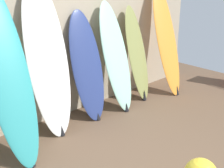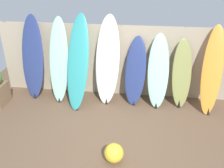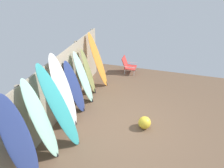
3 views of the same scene
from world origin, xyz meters
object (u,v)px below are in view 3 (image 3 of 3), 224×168
at_px(surfboard_teal_2, 59,107).
at_px(surfboard_olive_6, 89,72).
at_px(surfboard_seafoam_1, 41,121).
at_px(surfboard_white_3, 64,92).
at_px(surfboard_navy_4, 75,87).
at_px(surfboard_orange_7, 98,60).
at_px(surfboard_navy_0, 19,142).
at_px(beach_chair, 128,65).
at_px(surfboard_seafoam_5, 83,78).
at_px(beach_ball, 145,123).

xyz_separation_m(surfboard_teal_2, surfboard_olive_6, (2.39, 0.22, -0.27)).
relative_size(surfboard_seafoam_1, surfboard_white_3, 0.97).
bearing_deg(surfboard_navy_4, surfboard_olive_6, -0.63).
bearing_deg(surfboard_orange_7, surfboard_navy_0, 178.33).
relative_size(surfboard_navy_0, surfboard_navy_4, 1.28).
relative_size(surfboard_teal_2, beach_chair, 3.22).
relative_size(surfboard_navy_0, surfboard_olive_6, 1.29).
xyz_separation_m(surfboard_seafoam_1, surfboard_seafoam_5, (2.36, 0.01, -0.15)).
distance_m(surfboard_navy_4, surfboard_seafoam_5, 0.53).
xyz_separation_m(surfboard_white_3, surfboard_orange_7, (2.36, -0.12, -0.08)).
bearing_deg(beach_chair, beach_ball, 179.50).
height_order(surfboard_teal_2, beach_ball, surfboard_teal_2).
relative_size(surfboard_navy_0, surfboard_white_3, 0.98).
distance_m(surfboard_seafoam_5, beach_ball, 2.31).
bearing_deg(beach_ball, surfboard_teal_2, 119.17).
bearing_deg(surfboard_olive_6, surfboard_seafoam_1, -178.87).
relative_size(surfboard_navy_4, surfboard_olive_6, 1.01).
bearing_deg(surfboard_seafoam_5, surfboard_olive_6, 5.14).
relative_size(surfboard_teal_2, surfboard_orange_7, 1.09).
xyz_separation_m(surfboard_navy_0, surfboard_orange_7, (4.19, -0.12, -0.06)).
height_order(surfboard_seafoam_1, surfboard_seafoam_5, surfboard_seafoam_1).
xyz_separation_m(surfboard_seafoam_5, beach_ball, (-0.79, -2.06, -0.67)).
relative_size(surfboard_seafoam_5, beach_ball, 4.94).
height_order(surfboard_teal_2, surfboard_seafoam_5, surfboard_teal_2).
distance_m(surfboard_navy_0, surfboard_seafoam_1, 0.67).
xyz_separation_m(surfboard_seafoam_1, surfboard_navy_4, (1.83, 0.07, -0.20)).
bearing_deg(surfboard_orange_7, surfboard_seafoam_5, 176.34).
bearing_deg(surfboard_navy_4, surfboard_seafoam_1, -177.84).
bearing_deg(surfboard_white_3, surfboard_seafoam_5, -2.10).
xyz_separation_m(surfboard_seafoam_5, surfboard_olive_6, (0.54, 0.05, -0.07)).
bearing_deg(surfboard_navy_4, surfboard_orange_7, -4.56).
height_order(surfboard_white_3, surfboard_seafoam_5, surfboard_white_3).
bearing_deg(surfboard_white_3, surfboard_olive_6, 0.17).
xyz_separation_m(surfboard_seafoam_1, surfboard_teal_2, (0.51, -0.16, 0.05)).
bearing_deg(surfboard_white_3, surfboard_teal_2, -161.89).
bearing_deg(surfboard_seafoam_1, surfboard_orange_7, -1.08).
distance_m(surfboard_navy_0, surfboard_teal_2, 1.20).
xyz_separation_m(surfboard_orange_7, beach_chair, (1.26, -0.82, -0.62)).
bearing_deg(beach_ball, surfboard_orange_7, 45.55).
relative_size(surfboard_seafoam_1, surfboard_orange_7, 1.04).
bearing_deg(surfboard_orange_7, beach_ball, -134.45).
bearing_deg(surfboard_navy_4, surfboard_seafoam_5, -6.56).
xyz_separation_m(surfboard_seafoam_1, surfboard_orange_7, (3.52, -0.07, -0.04)).
xyz_separation_m(surfboard_navy_0, surfboard_teal_2, (1.18, -0.22, 0.03)).
xyz_separation_m(surfboard_seafoam_1, beach_chair, (4.78, -0.88, -0.67)).
height_order(surfboard_teal_2, surfboard_white_3, surfboard_teal_2).
distance_m(surfboard_navy_0, beach_chair, 5.58).
distance_m(surfboard_teal_2, surfboard_white_3, 0.69).
bearing_deg(surfboard_orange_7, beach_chair, -32.97).
distance_m(surfboard_white_3, beach_chair, 3.80).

